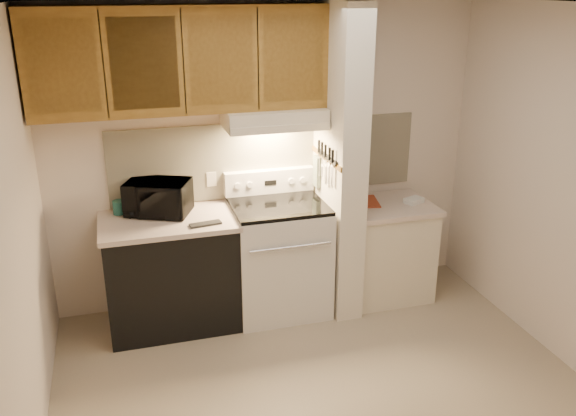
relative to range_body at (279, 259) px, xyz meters
name	(u,v)px	position (x,y,z in m)	size (l,w,h in m)	color
floor	(324,389)	(0.00, -1.16, -0.46)	(3.60, 3.60, 0.00)	tan
ceiling	(333,6)	(0.00, -1.16, 2.04)	(3.60, 3.60, 0.00)	white
wall_back	(267,156)	(0.00, 0.34, 0.79)	(3.60, 0.02, 2.50)	beige
wall_left	(12,254)	(-1.80, -1.16, 0.79)	(0.02, 3.00, 2.50)	beige
wall_right	(573,193)	(1.80, -1.16, 0.79)	(0.02, 3.00, 2.50)	beige
backsplash	(268,158)	(0.00, 0.33, 0.78)	(2.60, 0.02, 0.63)	#F3EAC5
range_body	(279,259)	(0.00, 0.00, 0.00)	(0.76, 0.65, 0.92)	silver
oven_window	(289,271)	(0.00, -0.32, 0.04)	(0.50, 0.01, 0.30)	black
oven_handle	(291,247)	(0.00, -0.35, 0.26)	(0.02, 0.02, 0.65)	silver
cooktop	(278,205)	(0.00, 0.00, 0.48)	(0.74, 0.64, 0.03)	black
range_backguard	(269,181)	(0.00, 0.28, 0.59)	(0.76, 0.08, 0.20)	silver
range_display	(271,183)	(0.00, 0.24, 0.59)	(0.10, 0.01, 0.04)	black
range_knob_left_outer	(238,186)	(-0.28, 0.24, 0.59)	(0.05, 0.05, 0.02)	silver
range_knob_left_inner	(249,185)	(-0.18, 0.24, 0.59)	(0.05, 0.05, 0.02)	silver
range_knob_right_inner	(291,181)	(0.18, 0.24, 0.59)	(0.05, 0.05, 0.02)	silver
range_knob_right_outer	(303,180)	(0.28, 0.24, 0.59)	(0.05, 0.05, 0.02)	silver
dishwasher_front	(172,275)	(-0.88, 0.01, -0.03)	(1.00, 0.63, 0.87)	black
left_countertop	(168,221)	(-0.88, 0.01, 0.43)	(1.04, 0.67, 0.04)	beige
spoon_rest	(205,224)	(-0.62, -0.19, 0.46)	(0.24, 0.08, 0.02)	black
teal_jar	(119,207)	(-1.23, 0.23, 0.50)	(0.10, 0.10, 0.11)	#1D5952
outlet	(212,179)	(-0.48, 0.32, 0.64)	(0.08, 0.01, 0.12)	beige
microwave	(158,198)	(-0.93, 0.15, 0.58)	(0.48, 0.33, 0.27)	black
partition_pillar	(339,163)	(0.51, -0.01, 0.79)	(0.22, 0.70, 2.50)	silver
pillar_trim	(326,158)	(0.39, -0.01, 0.84)	(0.01, 0.70, 0.04)	olive
knife_strip	(327,157)	(0.39, -0.06, 0.86)	(0.02, 0.42, 0.04)	black
knife_blade_a	(332,175)	(0.38, -0.20, 0.76)	(0.01, 0.04, 0.16)	silver
knife_handle_a	(333,156)	(0.38, -0.21, 0.91)	(0.02, 0.02, 0.10)	black
knife_blade_b	(329,174)	(0.38, -0.13, 0.75)	(0.01, 0.04, 0.18)	silver
knife_handle_b	(330,154)	(0.38, -0.14, 0.91)	(0.02, 0.02, 0.10)	black
knife_blade_c	(326,172)	(0.38, -0.07, 0.74)	(0.01, 0.04, 0.20)	silver
knife_handle_c	(326,151)	(0.38, -0.05, 0.91)	(0.02, 0.02, 0.10)	black
knife_blade_d	(322,167)	(0.38, 0.02, 0.76)	(0.01, 0.04, 0.16)	silver
knife_handle_d	(322,148)	(0.38, 0.04, 0.91)	(0.02, 0.02, 0.10)	black
knife_blade_e	(319,165)	(0.38, 0.11, 0.75)	(0.01, 0.04, 0.18)	silver
knife_handle_e	(319,146)	(0.38, 0.11, 0.91)	(0.02, 0.02, 0.10)	black
oven_mitt	(317,171)	(0.38, 0.17, 0.68)	(0.03, 0.11, 0.26)	slate
right_cab_base	(386,252)	(0.97, -0.01, -0.06)	(0.70, 0.60, 0.81)	beige
right_countertop	(388,206)	(0.97, -0.01, 0.37)	(0.74, 0.64, 0.04)	beige
red_folder	(364,202)	(0.79, 0.09, 0.40)	(0.23, 0.31, 0.01)	#94361D
white_box	(414,200)	(1.19, -0.04, 0.41)	(0.16, 0.11, 0.04)	white
range_hood	(274,117)	(0.00, 0.12, 1.17)	(0.78, 0.44, 0.15)	beige
hood_lip	(281,129)	(0.00, -0.08, 1.12)	(0.78, 0.04, 0.06)	beige
upper_cabinets	(181,60)	(-0.69, 0.17, 1.62)	(2.18, 0.33, 0.77)	olive
cab_door_a	(61,67)	(-1.51, 0.01, 1.62)	(0.46, 0.01, 0.63)	olive
cab_gap_a	(103,65)	(-1.23, 0.01, 1.62)	(0.01, 0.01, 0.73)	black
cab_door_b	(144,64)	(-0.96, 0.01, 1.62)	(0.46, 0.01, 0.63)	olive
cab_gap_b	(183,62)	(-0.69, 0.01, 1.62)	(0.01, 0.01, 0.73)	black
cab_door_c	(221,61)	(-0.42, 0.01, 1.62)	(0.46, 0.01, 0.63)	olive
cab_gap_c	(258,60)	(-0.14, 0.01, 1.62)	(0.01, 0.01, 0.73)	black
cab_door_d	(294,58)	(0.13, 0.01, 1.62)	(0.46, 0.01, 0.63)	olive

